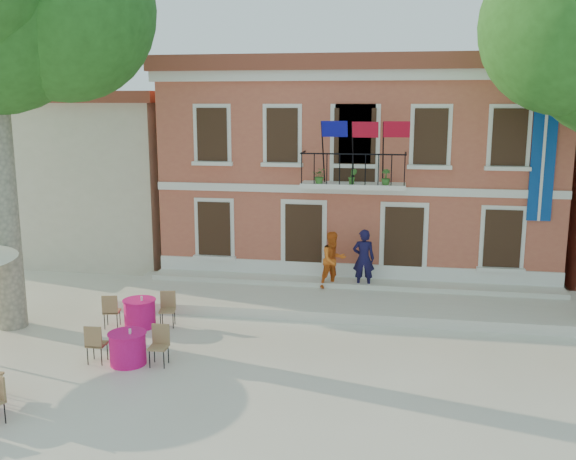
# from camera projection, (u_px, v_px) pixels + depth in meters

# --- Properties ---
(ground) EXTENTS (90.00, 90.00, 0.00)m
(ground) POSITION_uv_depth(u_px,v_px,m) (250.00, 357.00, 15.46)
(ground) COLOR beige
(ground) RESTS_ON ground
(main_building) EXTENTS (13.50, 9.59, 7.50)m
(main_building) POSITION_uv_depth(u_px,v_px,m) (362.00, 163.00, 24.03)
(main_building) COLOR #BF5F45
(main_building) RESTS_ON ground
(neighbor_west) EXTENTS (9.40, 9.40, 6.40)m
(neighbor_west) POSITION_uv_depth(u_px,v_px,m) (89.00, 170.00, 27.04)
(neighbor_west) COLOR beige
(neighbor_west) RESTS_ON ground
(terrace) EXTENTS (14.00, 3.40, 0.30)m
(terrace) POSITION_uv_depth(u_px,v_px,m) (348.00, 301.00, 19.34)
(terrace) COLOR silver
(terrace) RESTS_ON ground
(pedestrian_navy) EXTENTS (0.71, 0.50, 1.87)m
(pedestrian_navy) POSITION_uv_depth(u_px,v_px,m) (364.00, 259.00, 19.98)
(pedestrian_navy) COLOR #131035
(pedestrian_navy) RESTS_ON terrace
(pedestrian_orange) EXTENTS (1.10, 1.06, 1.79)m
(pedestrian_orange) POSITION_uv_depth(u_px,v_px,m) (333.00, 260.00, 19.99)
(pedestrian_orange) COLOR orange
(pedestrian_orange) RESTS_ON terrace
(cafe_table_1) EXTENTS (1.94, 0.90, 0.95)m
(cafe_table_1) POSITION_uv_depth(u_px,v_px,m) (128.00, 347.00, 14.97)
(cafe_table_1) COLOR #DF157F
(cafe_table_1) RESTS_ON ground
(cafe_table_3) EXTENTS (1.97, 0.90, 0.95)m
(cafe_table_3) POSITION_uv_depth(u_px,v_px,m) (140.00, 312.00, 17.45)
(cafe_table_3) COLOR #DF157F
(cafe_table_3) RESTS_ON ground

